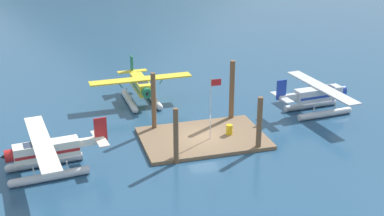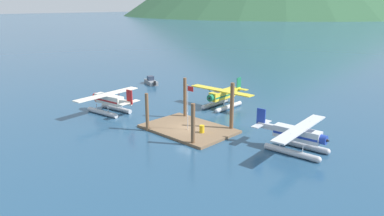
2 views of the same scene
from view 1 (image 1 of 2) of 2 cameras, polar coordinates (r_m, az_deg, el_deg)
name	(u,v)px [view 1 (image 1 of 2)]	position (r m, az deg, el deg)	size (l,w,h in m)	color
ground_plane	(203,140)	(44.95, 1.23, -3.50)	(1200.00, 1200.00, 0.00)	navy
dock_platform	(203,138)	(44.89, 1.23, -3.33)	(10.65, 7.22, 0.30)	brown
piling_near_left	(176,136)	(40.03, -1.78, -3.13)	(0.41, 0.41, 4.61)	brown
piling_near_right	(259,124)	(42.53, 7.43, -1.76)	(0.45, 0.45, 4.64)	brown
piling_far_left	(154,102)	(45.80, -4.25, 0.62)	(0.43, 0.43, 5.44)	brown
piling_far_right	(232,91)	(48.02, 4.42, 1.87)	(0.48, 0.48, 5.84)	brown
flagpole	(212,101)	(43.16, 2.23, 0.80)	(0.95, 0.10, 5.48)	silver
fuel_drum	(229,129)	(45.20, 4.14, -2.38)	(0.62, 0.62, 0.88)	gold
seaplane_yellow_bow_left	(141,88)	(53.11, -5.67, 2.22)	(10.44, 7.98, 3.84)	#B7BABF
seaplane_silver_stbd_fwd	(318,97)	(51.67, 13.74, 1.15)	(7.97, 10.48, 3.84)	#B7BABF
seaplane_cream_port_aft	(47,154)	(40.35, -15.73, -4.92)	(7.95, 10.49, 3.84)	#B7BABF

